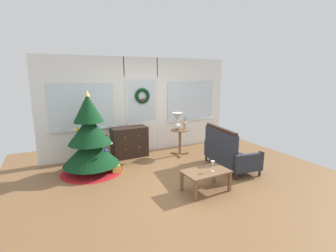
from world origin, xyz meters
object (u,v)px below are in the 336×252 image
settee_sofa (227,152)px  flower_vase (185,125)px  side_table (180,137)px  wine_glass (213,164)px  table_lamp (177,119)px  coffee_table (206,174)px  christmas_tree (90,142)px  dresser_cabinet (130,142)px  gift_box (116,169)px

settee_sofa → flower_vase: bearing=108.1°
side_table → wine_glass: 2.15m
side_table → table_lamp: size_ratio=1.58×
flower_vase → coffee_table: bearing=-108.8°
side_table → christmas_tree: bearing=-175.6°
side_table → flower_vase: bearing=-31.0°
coffee_table → wine_glass: (0.09, -0.07, 0.20)m
flower_vase → side_table: bearing=149.0°
dresser_cabinet → gift_box: bearing=-123.4°
flower_vase → coffee_table: (-0.67, -1.97, -0.48)m
christmas_tree → flower_vase: christmas_tree is taller
coffee_table → wine_glass: 0.23m
wine_glass → settee_sofa: bearing=38.7°
christmas_tree → settee_sofa: size_ratio=1.25×
side_table → table_lamp: table_lamp is taller
table_lamp → wine_glass: (-0.42, -2.13, -0.45)m
christmas_tree → gift_box: size_ratio=10.29×
side_table → wine_glass: size_ratio=3.57×
christmas_tree → flower_vase: bearing=2.8°
dresser_cabinet → gift_box: 1.14m
table_lamp → dresser_cabinet: bearing=160.1°
wine_glass → coffee_table: bearing=143.6°
settee_sofa → table_lamp: (-0.57, 1.35, 0.61)m
side_table → settee_sofa: bearing=-68.7°
dresser_cabinet → table_lamp: size_ratio=2.07×
side_table → flower_vase: (0.10, -0.06, 0.32)m
wine_glass → gift_box: size_ratio=1.13×
side_table → gift_box: side_table is taller
side_table → gift_box: (-1.84, -0.45, -0.41)m
table_lamp → wine_glass: size_ratio=2.26×
christmas_tree → table_lamp: 2.27m
dresser_cabinet → side_table: dresser_cabinet is taller
settee_sofa → coffee_table: (-1.08, -0.72, -0.04)m
table_lamp → wine_glass: 2.22m
settee_sofa → gift_box: 2.51m
settee_sofa → wine_glass: 1.27m
settee_sofa → table_lamp: size_ratio=3.24×
table_lamp → wine_glass: table_lamp is taller
dresser_cabinet → settee_sofa: 2.48m
christmas_tree → dresser_cabinet: (1.07, 0.64, -0.30)m
gift_box → wine_glass: bearing=-50.4°
flower_vase → gift_box: (-1.94, -0.39, -0.73)m
wine_glass → christmas_tree: bearing=133.6°
flower_vase → coffee_table: 2.13m
table_lamp → coffee_table: size_ratio=0.51×
settee_sofa → gift_box: settee_sofa is taller
flower_vase → wine_glass: flower_vase is taller
christmas_tree → dresser_cabinet: christmas_tree is taller
table_lamp → gift_box: 2.05m
side_table → table_lamp: 0.49m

